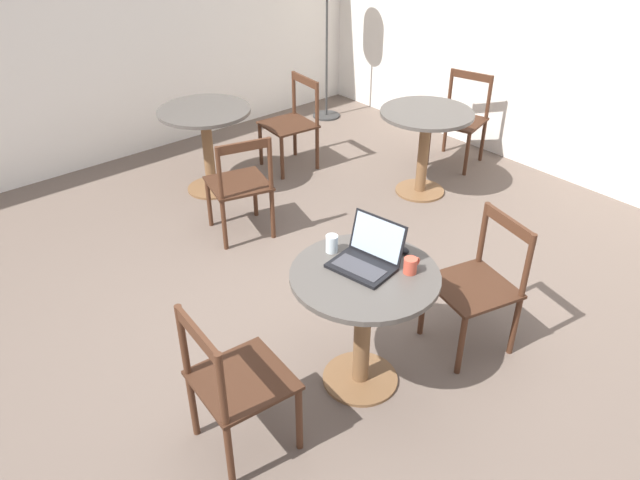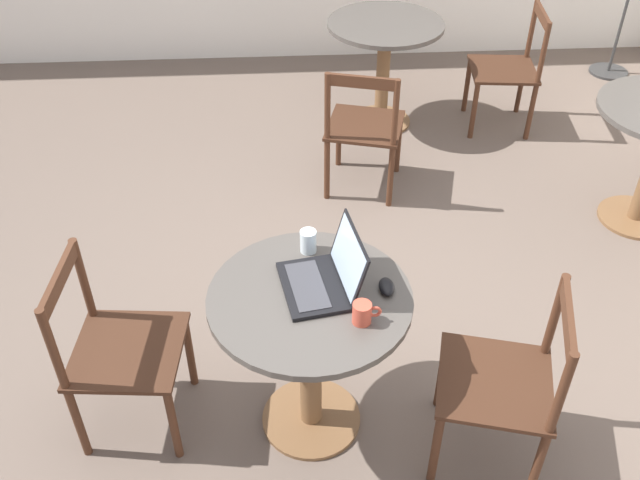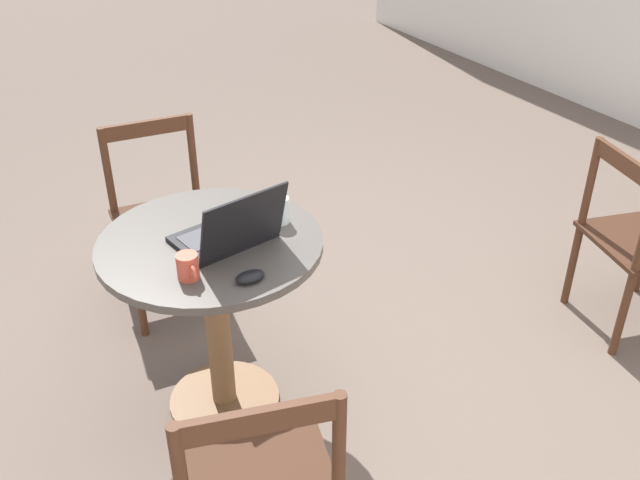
{
  "view_description": "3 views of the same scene",
  "coord_description": "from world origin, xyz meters",
  "px_view_note": "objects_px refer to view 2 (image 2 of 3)",
  "views": [
    {
      "loc": [
        -1.95,
        -2.45,
        2.63
      ],
      "look_at": [
        0.03,
        -0.15,
        0.72
      ],
      "focal_mm": 35.0,
      "sensor_mm": 36.0,
      "label": 1
    },
    {
      "loc": [
        -0.13,
        -2.56,
        2.63
      ],
      "look_at": [
        0.02,
        -0.13,
        0.65
      ],
      "focal_mm": 40.0,
      "sensor_mm": 36.0,
      "label": 2
    },
    {
      "loc": [
        1.98,
        -1.3,
        2.05
      ],
      "look_at": [
        -0.11,
        -0.12,
        0.58
      ],
      "focal_mm": 40.0,
      "sensor_mm": 36.0,
      "label": 3
    }
  ],
  "objects_px": {
    "chair_far_right": "(509,69)",
    "laptop": "(324,277)",
    "mug": "(363,313)",
    "cafe_table_near": "(310,331)",
    "cafe_table_far": "(384,49)",
    "drinking_glass": "(308,241)",
    "chair_near_right": "(507,383)",
    "chair_far_front": "(364,129)",
    "mouse": "(386,287)",
    "chair_near_left": "(117,350)"
  },
  "relations": [
    {
      "from": "chair_near_left",
      "to": "chair_near_right",
      "type": "relative_size",
      "value": 1.0
    },
    {
      "from": "laptop",
      "to": "drinking_glass",
      "type": "distance_m",
      "value": 0.22
    },
    {
      "from": "drinking_glass",
      "to": "chair_far_front",
      "type": "bearing_deg",
      "value": 74.95
    },
    {
      "from": "mug",
      "to": "cafe_table_near",
      "type": "bearing_deg",
      "value": 141.94
    },
    {
      "from": "mouse",
      "to": "mug",
      "type": "bearing_deg",
      "value": -123.99
    },
    {
      "from": "cafe_table_near",
      "to": "chair_near_right",
      "type": "distance_m",
      "value": 0.8
    },
    {
      "from": "chair_near_left",
      "to": "cafe_table_near",
      "type": "bearing_deg",
      "value": -5.08
    },
    {
      "from": "cafe_table_near",
      "to": "cafe_table_far",
      "type": "relative_size",
      "value": 1.0
    },
    {
      "from": "chair_far_front",
      "to": "mouse",
      "type": "height_order",
      "value": "chair_far_front"
    },
    {
      "from": "chair_near_left",
      "to": "mug",
      "type": "height_order",
      "value": "chair_near_left"
    },
    {
      "from": "cafe_table_far",
      "to": "drinking_glass",
      "type": "distance_m",
      "value": 2.45
    },
    {
      "from": "cafe_table_near",
      "to": "chair_far_right",
      "type": "bearing_deg",
      "value": 59.11
    },
    {
      "from": "chair_near_left",
      "to": "chair_near_right",
      "type": "bearing_deg",
      "value": -9.87
    },
    {
      "from": "chair_near_left",
      "to": "chair_far_right",
      "type": "xyz_separation_m",
      "value": [
        2.31,
        2.47,
        0.0
      ]
    },
    {
      "from": "mouse",
      "to": "chair_near_right",
      "type": "bearing_deg",
      "value": -25.12
    },
    {
      "from": "chair_near_left",
      "to": "chair_near_right",
      "type": "distance_m",
      "value": 1.58
    },
    {
      "from": "cafe_table_far",
      "to": "chair_far_right",
      "type": "bearing_deg",
      "value": -5.83
    },
    {
      "from": "cafe_table_near",
      "to": "chair_far_right",
      "type": "height_order",
      "value": "chair_far_right"
    },
    {
      "from": "chair_near_left",
      "to": "mug",
      "type": "distance_m",
      "value": 1.07
    },
    {
      "from": "cafe_table_far",
      "to": "mouse",
      "type": "height_order",
      "value": "mouse"
    },
    {
      "from": "chair_far_right",
      "to": "mug",
      "type": "xyz_separation_m",
      "value": [
        -1.33,
        -2.68,
        0.37
      ]
    },
    {
      "from": "chair_far_right",
      "to": "laptop",
      "type": "height_order",
      "value": "laptop"
    },
    {
      "from": "cafe_table_near",
      "to": "mug",
      "type": "distance_m",
      "value": 0.33
    },
    {
      "from": "chair_near_left",
      "to": "mouse",
      "type": "distance_m",
      "value": 1.14
    },
    {
      "from": "drinking_glass",
      "to": "cafe_table_near",
      "type": "bearing_deg",
      "value": -91.72
    },
    {
      "from": "cafe_table_near",
      "to": "chair_far_right",
      "type": "xyz_separation_m",
      "value": [
        1.52,
        2.54,
        -0.13
      ]
    },
    {
      "from": "chair_far_right",
      "to": "mouse",
      "type": "distance_m",
      "value": 2.82
    },
    {
      "from": "laptop",
      "to": "chair_far_front",
      "type": "bearing_deg",
      "value": 78.36
    },
    {
      "from": "mug",
      "to": "chair_near_right",
      "type": "bearing_deg",
      "value": -5.44
    },
    {
      "from": "chair_far_right",
      "to": "drinking_glass",
      "type": "bearing_deg",
      "value": -123.66
    },
    {
      "from": "cafe_table_near",
      "to": "mug",
      "type": "height_order",
      "value": "mug"
    },
    {
      "from": "mouse",
      "to": "mug",
      "type": "xyz_separation_m",
      "value": [
        -0.11,
        -0.16,
        0.03
      ]
    },
    {
      "from": "cafe_table_far",
      "to": "chair_far_front",
      "type": "height_order",
      "value": "chair_far_front"
    },
    {
      "from": "chair_near_right",
      "to": "mouse",
      "type": "relative_size",
      "value": 8.53
    },
    {
      "from": "cafe_table_near",
      "to": "chair_far_front",
      "type": "relative_size",
      "value": 0.93
    },
    {
      "from": "laptop",
      "to": "mouse",
      "type": "height_order",
      "value": "laptop"
    },
    {
      "from": "cafe_table_far",
      "to": "drinking_glass",
      "type": "height_order",
      "value": "drinking_glass"
    },
    {
      "from": "chair_near_left",
      "to": "chair_far_right",
      "type": "height_order",
      "value": "same"
    },
    {
      "from": "chair_near_right",
      "to": "laptop",
      "type": "relative_size",
      "value": 2.3
    },
    {
      "from": "chair_near_right",
      "to": "laptop",
      "type": "xyz_separation_m",
      "value": [
        -0.7,
        0.25,
        0.37
      ]
    },
    {
      "from": "chair_far_right",
      "to": "laptop",
      "type": "xyz_separation_m",
      "value": [
        -1.46,
        -2.49,
        0.37
      ]
    },
    {
      "from": "mug",
      "to": "drinking_glass",
      "type": "relative_size",
      "value": 1.09
    },
    {
      "from": "cafe_table_far",
      "to": "chair_near_left",
      "type": "xyz_separation_m",
      "value": [
        -1.44,
        -2.55,
        -0.13
      ]
    },
    {
      "from": "mouse",
      "to": "cafe_table_near",
      "type": "bearing_deg",
      "value": -176.48
    },
    {
      "from": "chair_near_left",
      "to": "drinking_glass",
      "type": "xyz_separation_m",
      "value": [
        0.8,
        0.2,
        0.37
      ]
    },
    {
      "from": "chair_far_front",
      "to": "chair_near_right",
      "type": "bearing_deg",
      "value": -80.16
    },
    {
      "from": "chair_near_left",
      "to": "laptop",
      "type": "relative_size",
      "value": 2.3
    },
    {
      "from": "cafe_table_near",
      "to": "chair_far_front",
      "type": "xyz_separation_m",
      "value": [
        0.42,
        1.79,
        -0.13
      ]
    },
    {
      "from": "cafe_table_far",
      "to": "drinking_glass",
      "type": "relative_size",
      "value": 7.97
    },
    {
      "from": "drinking_glass",
      "to": "chair_far_right",
      "type": "bearing_deg",
      "value": 56.34
    }
  ]
}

